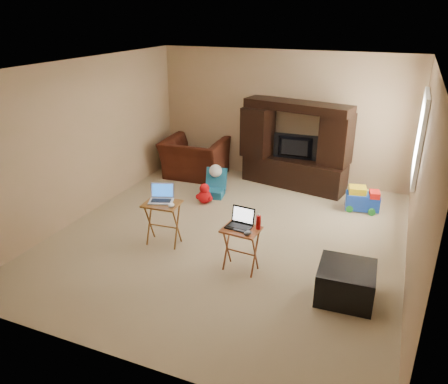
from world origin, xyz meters
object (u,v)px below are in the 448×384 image
at_px(ottoman, 346,283).
at_px(tray_table_left, 163,223).
at_px(plush_toy, 205,193).
at_px(television, 294,148).
at_px(child_rocker, 213,183).
at_px(push_toy, 363,199).
at_px(laptop_left, 161,194).
at_px(entertainment_center, 295,145).
at_px(mouse_right, 248,233).
at_px(mouse_left, 171,205).
at_px(water_bottle, 258,222).
at_px(tray_table_right, 241,249).
at_px(laptop_right, 239,219).
at_px(recliner, 195,158).

height_order(ottoman, tray_table_left, tray_table_left).
bearing_deg(plush_toy, tray_table_left, -87.83).
xyz_separation_m(television, child_rocker, (-1.23, -1.01, -0.53)).
relative_size(push_toy, laptop_left, 1.66).
relative_size(entertainment_center, mouse_right, 16.36).
relative_size(plush_toy, laptop_left, 1.09).
relative_size(mouse_left, water_bottle, 0.71).
xyz_separation_m(push_toy, tray_table_right, (-1.26, -2.53, 0.09)).
bearing_deg(mouse_right, laptop_right, 140.53).
bearing_deg(television, mouse_right, 91.90).
relative_size(tray_table_right, mouse_right, 4.92).
bearing_deg(tray_table_left, mouse_left, -24.64).
height_order(recliner, push_toy, recliner).
height_order(laptop_right, mouse_left, laptop_right).
bearing_deg(ottoman, push_toy, 92.00).
xyz_separation_m(entertainment_center, push_toy, (1.37, -0.64, -0.61)).
relative_size(television, recliner, 0.69).
height_order(child_rocker, laptop_right, laptop_right).
distance_m(television, mouse_right, 3.26).
height_order(television, mouse_right, television).
xyz_separation_m(tray_table_right, mouse_right, (0.13, -0.12, 0.33)).
xyz_separation_m(ottoman, laptop_right, (-1.40, 0.12, 0.51)).
relative_size(recliner, mouse_left, 9.12).
bearing_deg(recliner, laptop_right, 122.67).
xyz_separation_m(ottoman, laptop_left, (-2.67, 0.35, 0.56)).
xyz_separation_m(plush_toy, tray_table_right, (1.34, -1.77, 0.12)).
bearing_deg(laptop_left, mouse_right, -33.92).
xyz_separation_m(entertainment_center, television, (-0.00, -0.04, -0.03)).
height_order(ottoman, water_bottle, water_bottle).
relative_size(child_rocker, laptop_right, 1.61).
distance_m(laptop_left, laptop_right, 1.30).
relative_size(mouse_left, mouse_right, 1.07).
bearing_deg(plush_toy, laptop_right, -53.33).
height_order(child_rocker, tray_table_right, tray_table_right).
bearing_deg(television, tray_table_right, 89.68).
bearing_deg(television, push_toy, 154.24).
height_order(recliner, child_rocker, recliner).
distance_m(laptop_left, mouse_left, 0.26).
relative_size(television, water_bottle, 4.48).
distance_m(recliner, laptop_right, 3.56).
relative_size(tray_table_right, water_bottle, 3.25).
height_order(entertainment_center, tray_table_left, entertainment_center).
distance_m(ottoman, tray_table_right, 1.36).
distance_m(tray_table_left, laptop_right, 1.32).
bearing_deg(push_toy, laptop_right, -127.95).
height_order(entertainment_center, plush_toy, entertainment_center).
bearing_deg(tray_table_right, water_bottle, 26.14).
distance_m(recliner, plush_toy, 1.39).
bearing_deg(tray_table_right, plush_toy, 131.53).
distance_m(tray_table_right, laptop_right, 0.42).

